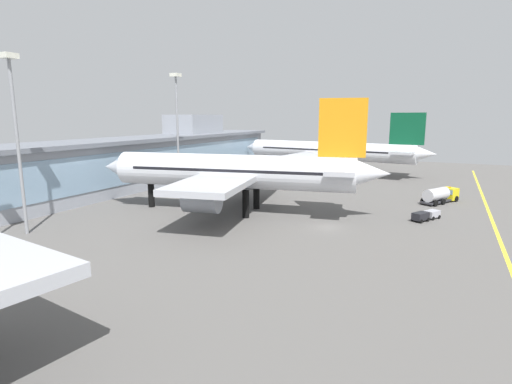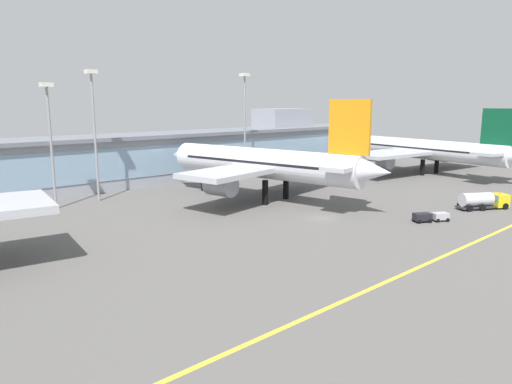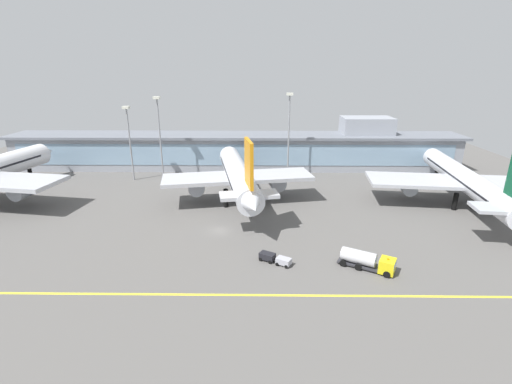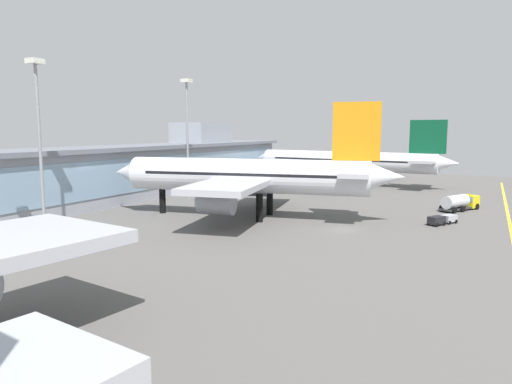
# 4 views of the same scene
# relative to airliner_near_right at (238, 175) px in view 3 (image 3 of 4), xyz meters

# --- Properties ---
(ground_plane) EXTENTS (198.68, 198.68, 0.00)m
(ground_plane) POSITION_rel_airliner_near_right_xyz_m (-2.83, -16.81, -6.81)
(ground_plane) COLOR #5B5956
(taxiway_centreline_stripe) EXTENTS (158.94, 0.50, 0.01)m
(taxiway_centreline_stripe) POSITION_rel_airliner_near_right_xyz_m (-2.83, -38.81, -6.80)
(taxiway_centreline_stripe) COLOR yellow
(taxiway_centreline_stripe) RESTS_ON ground
(terminal_building) EXTENTS (144.91, 14.00, 16.33)m
(terminal_building) POSITION_rel_airliner_near_right_xyz_m (-0.82, 32.56, -0.81)
(terminal_building) COLOR #9399A3
(terminal_building) RESTS_ON ground
(airliner_near_right) EXTENTS (37.02, 49.27, 18.59)m
(airliner_near_right) POSITION_rel_airliner_near_right_xyz_m (0.00, 0.00, 0.00)
(airliner_near_right) COLOR black
(airliner_near_right) RESTS_ON ground
(airliner_far_right) EXTENTS (45.44, 56.07, 16.80)m
(airliner_far_right) POSITION_rel_airliner_near_right_xyz_m (53.87, -1.64, -0.69)
(airliner_far_right) COLOR black
(airliner_far_right) RESTS_ON ground
(fuel_tanker_truck) EXTENTS (9.10, 6.49, 2.90)m
(fuel_tanker_truck) POSITION_rel_airliner_near_right_xyz_m (23.11, -31.21, -5.30)
(fuel_tanker_truck) COLOR black
(fuel_tanker_truck) RESTS_ON ground
(baggage_tug_near) EXTENTS (5.62, 4.15, 1.40)m
(baggage_tug_near) POSITION_rel_airliner_near_right_xyz_m (7.89, -29.46, -6.01)
(baggage_tug_near) COLOR black
(baggage_tug_near) RESTS_ON ground
(apron_light_mast_west) EXTENTS (1.80, 1.80, 24.74)m
(apron_light_mast_west) POSITION_rel_airliner_near_right_xyz_m (13.54, 21.06, 9.27)
(apron_light_mast_west) COLOR gray
(apron_light_mast_west) RESTS_ON ground
(apron_light_mast_centre) EXTENTS (1.80, 1.80, 23.81)m
(apron_light_mast_centre) POSITION_rel_airliner_near_right_xyz_m (-23.57, 19.70, 8.76)
(apron_light_mast_centre) COLOR gray
(apron_light_mast_centre) RESTS_ON ground
(apron_light_mast_east) EXTENTS (1.80, 1.80, 21.30)m
(apron_light_mast_east) POSITION_rel_airliner_near_right_xyz_m (-31.89, 18.21, 7.36)
(apron_light_mast_east) COLOR gray
(apron_light_mast_east) RESTS_ON ground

